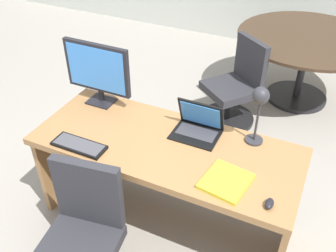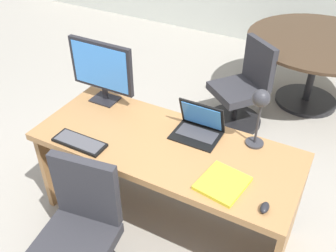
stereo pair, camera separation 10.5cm
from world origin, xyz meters
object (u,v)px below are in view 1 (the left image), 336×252
desk (168,161)px  meeting_chair_near (235,91)px  keyboard (79,145)px  desk_lamp (259,103)px  mouse (269,204)px  laptop (199,123)px  office_chair (83,243)px  monitor (97,70)px  book (226,181)px  meeting_table (306,52)px

desk → meeting_chair_near: meeting_chair_near is taller
keyboard → desk_lamp: size_ratio=0.86×
mouse → desk_lamp: 0.62m
laptop → office_chair: laptop is taller
monitor → laptop: bearing=-2.0°
monitor → laptop: size_ratio=1.65×
monitor → laptop: 0.84m
desk → keyboard: size_ratio=4.89×
laptop → book: bearing=-50.0°
laptop → desk_lamp: desk_lamp is taller
book → office_chair: bearing=-146.7°
book → laptop: bearing=130.0°
keyboard → laptop: bearing=37.1°
laptop → mouse: bearing=-37.7°
monitor → keyboard: 0.61m
desk_lamp → book: bearing=-96.1°
keyboard → meeting_chair_near: bearing=73.1°
desk → laptop: size_ratio=5.63×
keyboard → mouse: mouse is taller
keyboard → mouse: (1.25, 0.02, 0.01)m
keyboard → mouse: 1.25m
desk → book: bearing=-24.8°
mouse → book: mouse is taller
meeting_table → meeting_chair_near: size_ratio=1.72×
keyboard → office_chair: (0.24, -0.39, -0.42)m
desk → office_chair: 0.78m
office_chair → mouse: bearing=22.3°
office_chair → laptop: bearing=65.3°
office_chair → meeting_chair_near: size_ratio=1.02×
book → desk: bearing=155.2°
laptop → meeting_table: 2.07m
monitor → desk_lamp: bearing=0.3°
desk → keyboard: bearing=-147.8°
desk_lamp → book: size_ratio=1.38×
meeting_table → meeting_chair_near: 0.92m
keyboard → mouse: bearing=1.1°
keyboard → meeting_chair_near: (0.55, 1.80, -0.43)m
monitor → book: bearing=-20.3°
laptop → book: 0.52m
desk → mouse: size_ratio=21.39×
desk_lamp → meeting_table: size_ratio=0.29×
keyboard → desk_lamp: (1.02, 0.52, 0.30)m
desk → meeting_chair_near: bearing=88.2°
book → meeting_chair_near: (-0.43, 1.70, -0.43)m
desk → office_chair: office_chair is taller
laptop → keyboard: size_ratio=0.87×
keyboard → meeting_chair_near: 1.93m
mouse → meeting_chair_near: (-0.70, 1.77, -0.43)m
desk_lamp → mouse: bearing=-65.7°
monitor → laptop: (0.81, -0.03, -0.21)m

